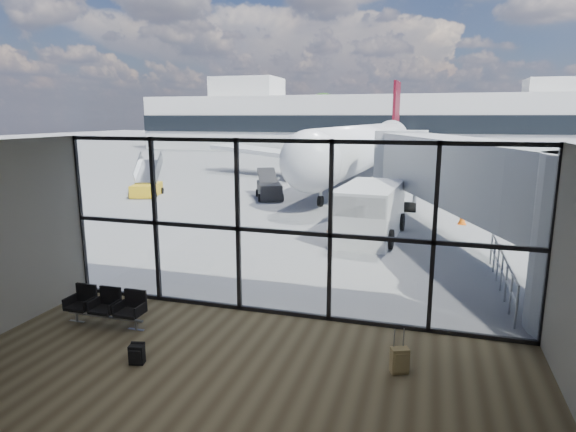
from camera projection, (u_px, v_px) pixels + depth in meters
The scene contains 21 objects.
ground at pixel (397, 166), 49.94m from camera, with size 220.00×220.00×0.00m, color slate.
lounge_shell at pixel (190, 274), 7.36m from camera, with size 12.02×8.01×4.51m.
glass_curtain_wall at pixel (283, 230), 11.95m from camera, with size 12.10×0.12×4.50m.
jet_bridge at pixel (473, 181), 17.11m from camera, with size 8.00×16.50×4.33m.
apron_railing at pixel (502, 267), 13.98m from camera, with size 0.06×5.46×1.11m.
far_terminal at pixel (405, 122), 69.87m from camera, with size 80.00×12.20×11.00m.
tree_0 at pixel (169, 119), 91.62m from camera, with size 4.95×4.95×7.12m.
tree_1 at pixel (197, 115), 89.82m from camera, with size 5.61×5.61×8.07m.
tree_2 at pixel (227, 112), 88.01m from camera, with size 6.27×6.27×9.03m.
tree_3 at pixel (258, 119), 86.59m from camera, with size 4.95×4.95×7.12m.
tree_4 at pixel (290, 115), 84.78m from camera, with size 5.61×5.61×8.07m.
tree_5 at pixel (323, 112), 82.98m from camera, with size 6.27×6.27×9.03m.
seating_row at pixel (107, 304), 11.75m from camera, with size 2.06×0.58×0.91m.
backpack at pixel (137, 354), 9.88m from camera, with size 0.34×0.32×0.45m.
suitcase at pixel (400, 360), 9.50m from camera, with size 0.40×0.34×0.94m.
airliner at pixel (368, 146), 38.66m from camera, with size 29.23×33.91×8.73m.
service_van at pixel (369, 211), 20.09m from camera, with size 2.76×5.24×2.22m.
belt_loader at pixel (269, 189), 29.87m from camera, with size 2.68×3.91×1.72m.
mobile_stairs at pixel (147, 188), 30.93m from camera, with size 2.32×3.39×2.18m.
traffic_cone_b at pixel (331, 227), 20.96m from camera, with size 0.44×0.44×0.62m.
traffic_cone_c at pixel (462, 219), 22.76m from camera, with size 0.39×0.39×0.56m.
Camera 1 is at (3.44, -11.11, 5.01)m, focal length 30.00 mm.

